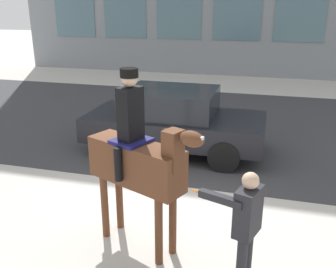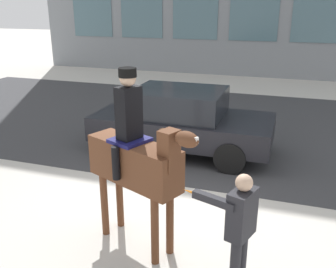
{
  "view_description": "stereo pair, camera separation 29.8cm",
  "coord_description": "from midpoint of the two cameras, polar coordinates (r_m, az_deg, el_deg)",
  "views": [
    {
      "loc": [
        1.71,
        -5.96,
        3.41
      ],
      "look_at": [
        0.33,
        -0.88,
        1.57
      ],
      "focal_mm": 40.0,
      "sensor_mm": 36.0,
      "label": 1
    },
    {
      "loc": [
        2.0,
        -5.87,
        3.41
      ],
      "look_at": [
        0.33,
        -0.88,
        1.57
      ],
      "focal_mm": 40.0,
      "sensor_mm": 36.0,
      "label": 2
    }
  ],
  "objects": [
    {
      "name": "pedestrian_bystander",
      "position": [
        4.62,
        9.88,
        -13.34
      ],
      "size": [
        0.91,
        0.45,
        1.61
      ],
      "rotation": [
        0.0,
        0.0,
        2.81
      ],
      "color": "#232328",
      "rests_on": "ground_plane"
    },
    {
      "name": "mounted_horse_lead",
      "position": [
        5.2,
        -6.28,
        -3.89
      ],
      "size": [
        1.81,
        1.01,
        2.63
      ],
      "rotation": [
        0.0,
        0.0,
        -0.4
      ],
      "color": "#59331E",
      "rests_on": "ground_plane"
    },
    {
      "name": "road_surface",
      "position": [
        11.35,
        5.11,
        1.69
      ],
      "size": [
        22.64,
        8.5,
        0.01
      ],
      "color": "#38383A",
      "rests_on": "ground_plane"
    },
    {
      "name": "street_car_near_lane",
      "position": [
        8.94,
        -0.08,
        2.18
      ],
      "size": [
        4.2,
        2.01,
        1.52
      ],
      "color": "black",
      "rests_on": "ground_plane"
    },
    {
      "name": "ground_plane",
      "position": [
        7.07,
        -1.95,
        -9.6
      ],
      "size": [
        80.0,
        80.0,
        0.0
      ],
      "primitive_type": "plane",
      "color": "beige"
    }
  ]
}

